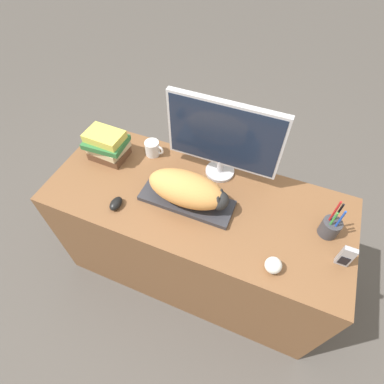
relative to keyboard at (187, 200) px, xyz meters
The scene contains 11 objects.
ground_plane 0.81m from the keyboard, 82.46° to the right, with size 12.00×12.00×0.00m, color #4C4742.
desk 0.39m from the keyboard, 43.85° to the left, with size 1.50×0.62×0.75m.
keyboard is the anchor object (origin of this frame).
cat 0.09m from the keyboard, ahead, with size 0.39×0.18×0.15m.
monitor 0.34m from the keyboard, 70.97° to the left, with size 0.55×0.15×0.43m.
computer_mouse 0.34m from the keyboard, 153.38° to the right, with size 0.05×0.08×0.04m.
coffee_mug 0.38m from the keyboard, 141.92° to the left, with size 0.11×0.08×0.08m.
pen_cup 0.65m from the keyboard, ahead, with size 0.08×0.08×0.21m.
baseball 0.49m from the keyboard, 21.72° to the right, with size 0.07×0.07×0.07m.
phone 0.72m from the keyboard, ahead, with size 0.05×0.02×0.12m.
book_stack 0.53m from the keyboard, 165.51° to the left, with size 0.22×0.18×0.16m.
Camera 1 is at (0.32, -0.51, 1.91)m, focal length 28.00 mm.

